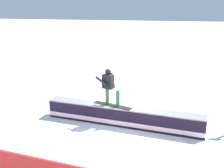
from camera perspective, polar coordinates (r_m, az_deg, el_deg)
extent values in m
plane|color=white|center=(10.31, 2.19, -8.63)|extent=(120.00, 120.00, 0.00)
cube|color=black|center=(10.16, 2.21, -6.87)|extent=(5.97, 1.28, 0.69)
cube|color=white|center=(10.24, 2.20, -7.76)|extent=(5.99, 1.29, 0.17)
cube|color=gray|center=(10.02, 2.24, -4.97)|extent=(5.98, 1.34, 0.04)
cube|color=black|center=(10.13, 0.10, -4.55)|extent=(1.54, 0.76, 0.01)
cylinder|color=#356E4A|center=(10.13, -1.02, -2.59)|extent=(0.18, 0.18, 0.64)
cylinder|color=#356E4A|center=(9.90, 1.24, -3.05)|extent=(0.18, 0.18, 0.64)
cube|color=black|center=(9.93, -0.83, 0.53)|extent=(0.46, 0.36, 0.53)
sphere|color=black|center=(9.83, -0.84, 2.62)|extent=(0.22, 0.22, 0.22)
cylinder|color=black|center=(9.88, -2.23, 0.60)|extent=(0.53, 0.26, 0.33)
cylinder|color=black|center=(10.00, 0.15, 0.82)|extent=(0.22, 0.15, 0.56)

